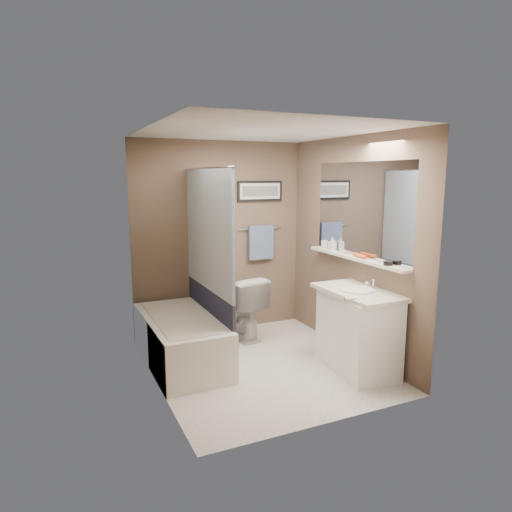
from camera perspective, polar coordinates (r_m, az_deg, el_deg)
name	(u,v)px	position (r m, az deg, el deg)	size (l,w,h in m)	color
ground	(262,365)	(4.95, 0.74, -13.52)	(2.50, 2.50, 0.00)	silver
ceiling	(262,133)	(4.55, 0.81, 15.12)	(2.20, 2.50, 0.04)	silver
wall_back	(220,238)	(5.72, -4.51, 2.20)	(2.20, 0.04, 2.40)	brown
wall_front	(331,278)	(3.55, 9.33, -2.73)	(2.20, 0.04, 2.40)	brown
wall_left	(155,262)	(4.26, -12.47, -0.71)	(0.04, 2.50, 2.40)	brown
wall_right	(350,247)	(5.15, 11.70, 1.15)	(0.04, 2.50, 2.40)	brown
tile_surround	(144,273)	(4.78, -13.80, -2.06)	(0.02, 1.55, 2.00)	#C5B695
curtain_rod	(207,168)	(4.85, -6.14, 10.84)	(0.02, 0.02, 1.55)	silver
curtain_upper	(208,230)	(4.88, -6.00, 3.20)	(0.03, 1.45, 1.28)	silver
curtain_lower	(210,305)	(5.05, -5.83, -6.08)	(0.03, 1.45, 0.36)	#232541
mirror	(361,210)	(4.99, 12.98, 5.68)	(0.02, 1.60, 1.00)	silver
shelf	(355,258)	(5.02, 12.25, -0.25)	(0.12, 1.60, 0.03)	silver
towel_bar	(260,229)	(5.91, 0.55, 3.45)	(0.02, 0.02, 0.60)	silver
towel	(261,242)	(5.91, 0.63, 1.70)	(0.34, 0.05, 0.44)	#869AC3
art_frame	(260,191)	(5.89, 0.48, 8.12)	(0.62, 0.03, 0.26)	black
art_mat	(260,191)	(5.88, 0.54, 8.11)	(0.56, 0.00, 0.20)	white
art_image	(260,191)	(5.87, 0.55, 8.11)	(0.50, 0.00, 0.13)	#595959
door	(387,296)	(3.92, 16.07, -4.80)	(0.80, 0.02, 2.00)	silver
door_handle	(350,299)	(3.75, 11.70, -5.25)	(0.02, 0.02, 0.10)	silver
bathtub	(181,340)	(4.99, -9.38, -10.33)	(0.70, 1.50, 0.50)	white
tub_rim	(180,318)	(4.91, -9.46, -7.60)	(0.56, 1.36, 0.02)	silver
toilet	(238,306)	(5.64, -2.20, -6.33)	(0.43, 0.76, 0.78)	silver
vanity	(357,332)	(4.83, 12.55, -9.25)	(0.50, 0.90, 0.80)	white
countertop	(358,292)	(4.71, 12.65, -4.44)	(0.54, 0.96, 0.04)	silver
sink_basin	(357,290)	(4.69, 12.56, -4.12)	(0.34, 0.34, 0.01)	white
faucet_spout	(374,284)	(4.81, 14.49, -3.36)	(0.02, 0.02, 0.10)	silver
faucet_knob	(367,283)	(4.89, 13.74, -3.35)	(0.05, 0.05, 0.05)	white
candle_bowl_near	(388,263)	(4.61, 16.17, -0.87)	(0.09, 0.09, 0.04)	black
hair_brush_front	(360,256)	(4.95, 12.85, 0.02)	(0.04, 0.04, 0.22)	#D64B1E
pink_comb	(343,253)	(5.19, 10.83, 0.35)	(0.03, 0.16, 0.01)	#CE7E99
glass_jar	(324,245)	(5.50, 8.54, 1.43)	(0.08, 0.08, 0.10)	silver
soap_bottle	(332,244)	(5.36, 9.51, 1.49)	(0.07, 0.07, 0.16)	#999999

